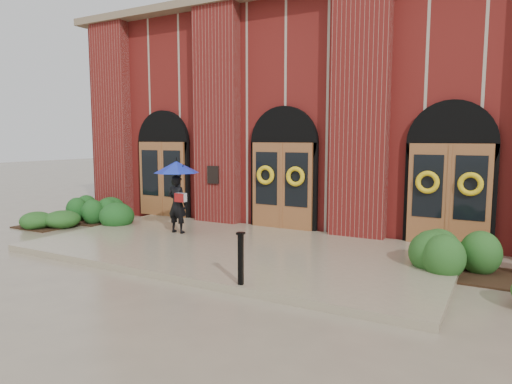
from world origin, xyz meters
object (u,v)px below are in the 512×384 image
Objects in this scene: hedge_wall_left at (96,211)px; hedge_wall_right at (472,255)px; metal_post at (241,257)px; man_with_umbrella at (177,183)px.

hedge_wall_right is at bearing -2.48° from hedge_wall_left.
metal_post is 4.78m from hedge_wall_right.
metal_post is at bearing -138.43° from hedge_wall_right.
man_with_umbrella is at bearing -179.11° from hedge_wall_right.
metal_post is 8.63m from hedge_wall_left.
hedge_wall_left is (-3.93, 0.61, -1.16)m from man_with_umbrella.
hedge_wall_left is at bearing 154.88° from metal_post.
man_with_umbrella is at bearing 141.78° from metal_post.
hedge_wall_left is 0.91× the size of hedge_wall_right.
metal_post is at bearing -25.12° from hedge_wall_left.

